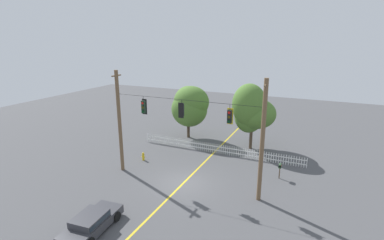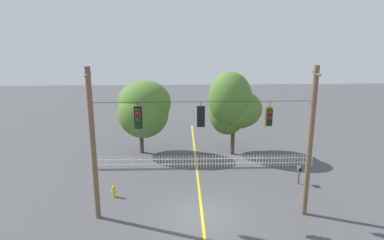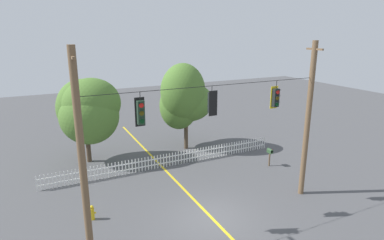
{
  "view_description": "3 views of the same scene",
  "coord_description": "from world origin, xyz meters",
  "views": [
    {
      "loc": [
        9.28,
        -18.85,
        11.16
      ],
      "look_at": [
        0.14,
        1.33,
        4.94
      ],
      "focal_mm": 27.03,
      "sensor_mm": 36.0,
      "label": 1
    },
    {
      "loc": [
        -1.26,
        -20.02,
        11.63
      ],
      "look_at": [
        -0.52,
        1.78,
        5.3
      ],
      "focal_mm": 36.11,
      "sensor_mm": 36.0,
      "label": 2
    },
    {
      "loc": [
        -7.29,
        -12.75,
        9.26
      ],
      "look_at": [
        -0.33,
        1.62,
        4.83
      ],
      "focal_mm": 30.37,
      "sensor_mm": 36.0,
      "label": 3
    }
  ],
  "objects": [
    {
      "name": "parked_car",
      "position": [
        -2.38,
        -7.71,
        0.6
      ],
      "size": [
        2.18,
        4.35,
        1.15
      ],
      "color": "#38383D",
      "rests_on": "ground"
    },
    {
      "name": "roadside_mailbox",
      "position": [
        6.88,
        4.0,
        1.05
      ],
      "size": [
        0.25,
        0.44,
        1.29
      ],
      "color": "brown",
      "rests_on": "ground"
    },
    {
      "name": "traffic_signal_northbound_secondary",
      "position": [
        3.63,
        0.01,
        5.94
      ],
      "size": [
        0.43,
        0.38,
        1.47
      ],
      "color": "black"
    },
    {
      "name": "traffic_signal_eastbound_side",
      "position": [
        -0.11,
        -0.01,
        6.04
      ],
      "size": [
        0.43,
        0.38,
        1.38
      ],
      "color": "black"
    },
    {
      "name": "ground",
      "position": [
        0.0,
        0.0,
        0.0
      ],
      "size": [
        80.0,
        80.0,
        0.0
      ],
      "primitive_type": "plane",
      "color": "#4C4C4F"
    },
    {
      "name": "signal_support_span",
      "position": [
        0.0,
        0.0,
        4.44
      ],
      "size": [
        12.3,
        1.1,
        8.76
      ],
      "color": "brown",
      "rests_on": "ground"
    },
    {
      "name": "lane_centerline_stripe",
      "position": [
        0.0,
        0.0,
        0.0
      ],
      "size": [
        0.16,
        36.0,
        0.01
      ],
      "primitive_type": "cube",
      "color": "gold",
      "rests_on": "ground"
    },
    {
      "name": "traffic_signal_northbound_primary",
      "position": [
        -3.5,
        0.01,
        5.95
      ],
      "size": [
        0.43,
        0.38,
        1.51
      ],
      "color": "black"
    },
    {
      "name": "autumn_maple_near_fence",
      "position": [
        -4.21,
        10.31,
        3.89
      ],
      "size": [
        4.39,
        3.97,
        6.12
      ],
      "color": "#473828",
      "rests_on": "ground"
    },
    {
      "name": "white_picket_fence",
      "position": [
        0.43,
        7.05,
        0.49
      ],
      "size": [
        16.85,
        0.06,
        0.97
      ],
      "color": "white",
      "rests_on": "ground"
    },
    {
      "name": "fire_hydrant",
      "position": [
        -5.51,
        2.51,
        0.38
      ],
      "size": [
        0.38,
        0.22,
        0.78
      ],
      "color": "gold",
      "rests_on": "ground"
    },
    {
      "name": "autumn_maple_mid",
      "position": [
        2.98,
        9.94,
        4.05
      ],
      "size": [
        4.43,
        4.03,
        6.9
      ],
      "color": "#473828",
      "rests_on": "ground"
    }
  ]
}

